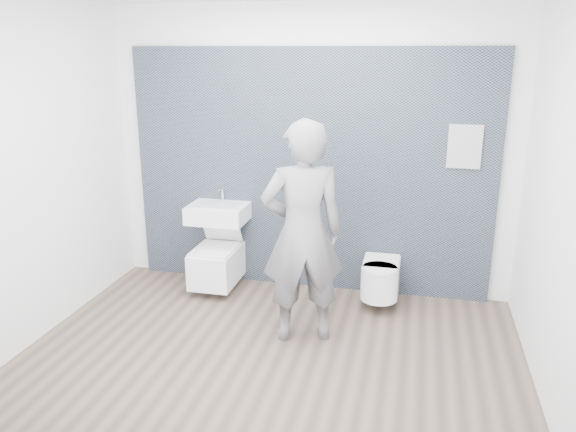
% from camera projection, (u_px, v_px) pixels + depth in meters
% --- Properties ---
extents(ground, '(4.00, 4.00, 0.00)m').
position_uv_depth(ground, '(271.00, 355.00, 4.53)').
color(ground, brown).
rests_on(ground, ground).
extents(room_shell, '(4.00, 4.00, 4.00)m').
position_uv_depth(room_shell, '(269.00, 141.00, 4.03)').
color(room_shell, white).
rests_on(room_shell, ground).
extents(tile_wall, '(3.60, 0.06, 2.40)m').
position_uv_depth(tile_wall, '(307.00, 284.00, 5.90)').
color(tile_wall, black).
rests_on(tile_wall, ground).
extents(washbasin, '(0.58, 0.43, 0.43)m').
position_uv_depth(washbasin, '(218.00, 213.00, 5.64)').
color(washbasin, white).
rests_on(washbasin, ground).
extents(toilet_square, '(0.42, 0.61, 0.77)m').
position_uv_depth(toilet_square, '(217.00, 263.00, 5.70)').
color(toilet_square, white).
rests_on(toilet_square, ground).
extents(toilet_rounded, '(0.35, 0.59, 0.32)m').
position_uv_depth(toilet_rounded, '(380.00, 278.00, 5.34)').
color(toilet_rounded, white).
rests_on(toilet_rounded, ground).
extents(info_placard, '(0.30, 0.03, 0.40)m').
position_uv_depth(info_placard, '(451.00, 299.00, 5.54)').
color(info_placard, white).
rests_on(info_placard, ground).
extents(visitor, '(0.79, 0.65, 1.87)m').
position_uv_depth(visitor, '(303.00, 233.00, 4.56)').
color(visitor, slate).
rests_on(visitor, ground).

